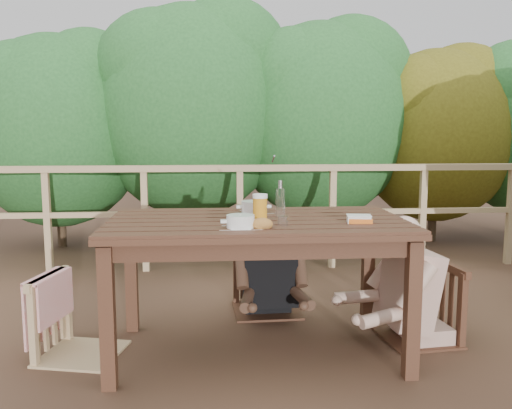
{
  "coord_description": "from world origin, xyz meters",
  "views": [
    {
      "loc": [
        -0.26,
        -3.19,
        1.35
      ],
      "look_at": [
        0.0,
        0.05,
        0.9
      ],
      "focal_mm": 38.52,
      "sensor_mm": 36.0,
      "label": 1
    }
  ],
  "objects": [
    {
      "name": "ground",
      "position": [
        0.0,
        0.0,
        0.0
      ],
      "size": [
        60.0,
        60.0,
        0.0
      ],
      "primitive_type": "plane",
      "color": "#523625",
      "rests_on": "ground"
    },
    {
      "name": "table",
      "position": [
        0.0,
        0.0,
        0.4
      ],
      "size": [
        1.74,
        0.98,
        0.8
      ],
      "primitive_type": "cube",
      "color": "#392014",
      "rests_on": "ground"
    },
    {
      "name": "chair_left",
      "position": [
        -1.05,
        0.03,
        0.46
      ],
      "size": [
        0.55,
        0.55,
        0.92
      ],
      "primitive_type": "cube",
      "rotation": [
        0.0,
        0.0,
        1.34
      ],
      "color": "tan",
      "rests_on": "ground"
    },
    {
      "name": "chair_far",
      "position": [
        0.13,
        0.74,
        0.49
      ],
      "size": [
        0.5,
        0.5,
        0.97
      ],
      "primitive_type": "cube",
      "rotation": [
        0.0,
        0.0,
        0.04
      ],
      "color": "#392014",
      "rests_on": "ground"
    },
    {
      "name": "chair_right",
      "position": [
        1.05,
        0.12,
        0.46
      ],
      "size": [
        0.51,
        0.51,
        0.93
      ],
      "primitive_type": "cube",
      "rotation": [
        0.0,
        0.0,
        -1.46
      ],
      "color": "#392014",
      "rests_on": "ground"
    },
    {
      "name": "woman",
      "position": [
        0.13,
        0.76,
        0.6
      ],
      "size": [
        0.51,
        0.62,
        1.21
      ],
      "primitive_type": null,
      "rotation": [
        0.0,
        0.0,
        3.18
      ],
      "color": "black",
      "rests_on": "ground"
    },
    {
      "name": "diner_right",
      "position": [
        1.08,
        0.12,
        0.66
      ],
      "size": [
        0.71,
        0.61,
        1.33
      ],
      "primitive_type": null,
      "rotation": [
        0.0,
        0.0,
        1.68
      ],
      "color": "tan",
      "rests_on": "ground"
    },
    {
      "name": "railing",
      "position": [
        0.0,
        2.0,
        0.51
      ],
      "size": [
        5.6,
        0.1,
        1.01
      ],
      "primitive_type": "cube",
      "color": "tan",
      "rests_on": "ground"
    },
    {
      "name": "hedge_row",
      "position": [
        0.4,
        3.2,
        1.9
      ],
      "size": [
        6.6,
        1.6,
        3.8
      ],
      "primitive_type": null,
      "color": "#215023",
      "rests_on": "ground"
    },
    {
      "name": "soup_near",
      "position": [
        -0.11,
        -0.28,
        0.85
      ],
      "size": [
        0.26,
        0.26,
        0.09
      ],
      "primitive_type": "cylinder",
      "color": "white",
      "rests_on": "table"
    },
    {
      "name": "soup_far",
      "position": [
        0.0,
        0.25,
        0.85
      ],
      "size": [
        0.27,
        0.27,
        0.09
      ],
      "primitive_type": "cylinder",
      "color": "white",
      "rests_on": "table"
    },
    {
      "name": "bread_roll",
      "position": [
        0.0,
        -0.3,
        0.84
      ],
      "size": [
        0.12,
        0.09,
        0.07
      ],
      "primitive_type": "ellipsoid",
      "color": "#985930",
      "rests_on": "table"
    },
    {
      "name": "beer_glass",
      "position": [
        0.02,
        -0.04,
        0.89
      ],
      "size": [
        0.09,
        0.09,
        0.17
      ],
      "primitive_type": "cylinder",
      "color": "gold",
      "rests_on": "table"
    },
    {
      "name": "bottle",
      "position": [
        0.15,
        0.05,
        0.92
      ],
      "size": [
        0.06,
        0.06,
        0.24
      ],
      "primitive_type": "cylinder",
      "color": "white",
      "rests_on": "table"
    },
    {
      "name": "tumbler",
      "position": [
        0.13,
        -0.24,
        0.84
      ],
      "size": [
        0.06,
        0.06,
        0.07
      ],
      "primitive_type": "cylinder",
      "color": "silver",
      "rests_on": "table"
    },
    {
      "name": "butter_tub",
      "position": [
        0.57,
        -0.17,
        0.83
      ],
      "size": [
        0.15,
        0.12,
        0.06
      ],
      "primitive_type": "cube",
      "rotation": [
        0.0,
        0.0,
        -0.16
      ],
      "color": "white",
      "rests_on": "table"
    }
  ]
}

